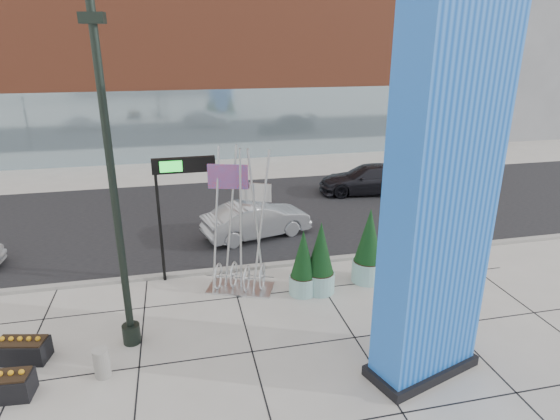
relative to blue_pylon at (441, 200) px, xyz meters
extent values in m
plane|color=#9E9991|center=(-5.15, 2.70, -4.65)|extent=(160.00, 160.00, 0.00)
cube|color=black|center=(-5.15, 12.70, -4.64)|extent=(80.00, 12.00, 0.02)
cube|color=gray|center=(-5.15, 6.70, -4.59)|extent=(80.00, 0.30, 0.12)
cube|color=brown|center=(-4.15, 29.70, 0.85)|extent=(34.00, 10.00, 11.00)
cube|color=#8CA5B2|center=(-4.15, 24.90, -2.15)|extent=(34.00, 0.60, 5.00)
cube|color=slate|center=(20.85, 34.70, 4.35)|extent=(20.00, 18.00, 18.00)
cube|color=#0C4ABA|center=(0.00, 0.00, 0.16)|extent=(2.87, 1.84, 9.62)
cube|color=black|center=(0.00, 0.00, -4.51)|extent=(3.14, 2.11, 0.27)
cylinder|color=black|center=(-7.40, 2.89, -0.15)|extent=(0.20, 0.20, 8.99)
cylinder|color=black|center=(-7.40, 2.89, -4.37)|extent=(0.49, 0.49, 0.56)
cube|color=black|center=(-7.40, 2.89, 3.89)|extent=(0.60, 0.35, 0.25)
cube|color=silver|center=(-3.97, 5.26, -4.62)|extent=(2.45, 1.83, 0.06)
cylinder|color=silver|center=(-4.67, 5.06, -2.14)|extent=(0.09, 0.09, 5.01)
cylinder|color=silver|center=(-4.27, 5.41, -2.14)|extent=(0.09, 0.09, 5.01)
cylinder|color=silver|center=(-3.86, 5.16, -2.14)|extent=(0.09, 0.09, 5.01)
cylinder|color=silver|center=(-3.41, 5.46, -2.14)|extent=(0.09, 0.09, 5.01)
cylinder|color=silver|center=(-3.16, 5.01, -2.14)|extent=(0.09, 0.09, 5.01)
torus|color=silver|center=(-4.72, 5.16, -4.17)|extent=(0.40, 0.87, 0.91)
torus|color=silver|center=(-4.22, 5.36, -4.17)|extent=(0.40, 0.87, 0.91)
torus|color=silver|center=(-3.71, 5.16, -4.17)|extent=(0.40, 0.87, 0.91)
torus|color=silver|center=(-3.21, 5.36, -4.17)|extent=(0.40, 0.87, 0.91)
cube|color=red|center=(-4.27, 5.26, -0.64)|extent=(1.26, 0.44, 0.80)
cube|color=silver|center=(-3.36, 5.36, -1.14)|extent=(0.91, 0.50, 0.60)
cylinder|color=gray|center=(-8.02, 1.56, -4.26)|extent=(0.40, 0.40, 0.78)
cylinder|color=black|center=(-6.52, 6.50, -2.45)|extent=(0.10, 0.10, 4.39)
cube|color=black|center=(-5.58, 6.50, -0.47)|extent=(2.09, 0.23, 0.52)
cube|color=#19D833|center=(-6.00, 6.38, -0.47)|extent=(0.73, 0.04, 0.37)
cylinder|color=#91C3BE|center=(0.52, 4.88, -4.27)|extent=(1.09, 1.09, 0.76)
cylinder|color=black|center=(0.52, 4.88, -3.88)|extent=(1.00, 1.00, 0.07)
cone|color=black|center=(0.52, 4.88, -2.90)|extent=(0.98, 0.98, 1.96)
cylinder|color=#91C3BE|center=(-1.95, 4.50, -4.32)|extent=(0.92, 0.92, 0.64)
cylinder|color=black|center=(-1.95, 4.50, -4.00)|extent=(0.85, 0.85, 0.06)
cone|color=black|center=(-1.95, 4.50, -3.17)|extent=(0.83, 0.83, 1.66)
cylinder|color=#91C3BE|center=(-1.35, 4.50, -4.29)|extent=(1.01, 1.01, 0.71)
cylinder|color=black|center=(-1.35, 4.50, -3.94)|extent=(0.93, 0.93, 0.06)
cone|color=black|center=(-1.35, 4.50, -3.03)|extent=(0.91, 0.91, 1.82)
cube|color=black|center=(-10.18, 2.70, -4.36)|extent=(1.43, 0.92, 0.57)
cube|color=black|center=(-10.18, 2.70, -4.06)|extent=(1.32, 0.81, 0.06)
cube|color=black|center=(-10.23, 1.28, -4.36)|extent=(1.39, 0.78, 0.57)
cube|color=black|center=(-10.23, 1.28, -4.06)|extent=(1.28, 0.67, 0.06)
imported|color=#97999E|center=(-2.60, 9.73, -3.87)|extent=(4.95, 2.79, 1.54)
imported|color=black|center=(4.64, 14.63, -3.85)|extent=(5.76, 3.01, 1.59)
camera|label=1|loc=(-5.78, -9.01, 3.35)|focal=30.00mm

